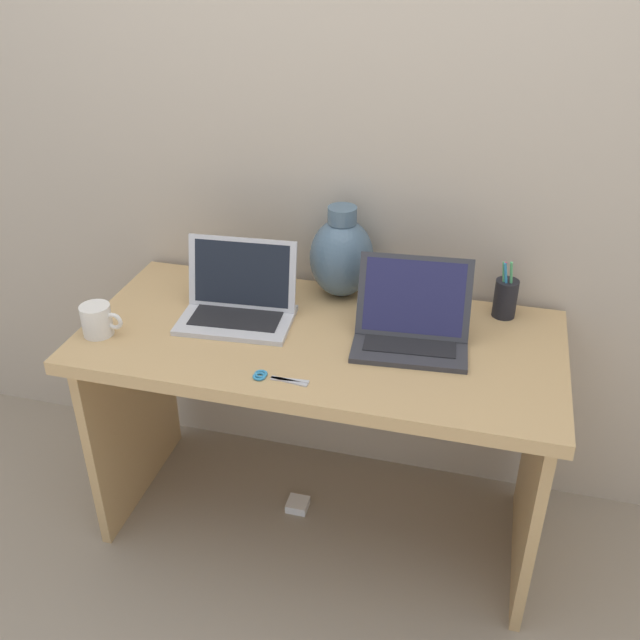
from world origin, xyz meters
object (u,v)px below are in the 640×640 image
(laptop_left, at_px, (239,298))
(coffee_mug, at_px, (98,320))
(scissors, at_px, (271,377))
(pen_cup, at_px, (505,298))
(power_brick, at_px, (298,505))
(laptop_right, at_px, (412,321))
(green_vase, at_px, (342,256))

(laptop_left, height_order, coffee_mug, laptop_left)
(laptop_left, relative_size, scissors, 2.30)
(coffee_mug, relative_size, pen_cup, 0.67)
(coffee_mug, distance_m, scissors, 0.54)
(laptop_left, bearing_deg, power_brick, -5.56)
(laptop_right, xyz_separation_m, pen_cup, (0.24, 0.21, 0.00))
(green_vase, relative_size, pen_cup, 1.56)
(pen_cup, relative_size, power_brick, 2.62)
(coffee_mug, bearing_deg, power_brick, 19.33)
(laptop_left, relative_size, green_vase, 1.18)
(power_brick, bearing_deg, laptop_right, 1.55)
(green_vase, distance_m, scissors, 0.52)
(laptop_left, xyz_separation_m, scissors, (0.19, -0.28, -0.06))
(green_vase, distance_m, pen_cup, 0.50)
(coffee_mug, height_order, scissors, coffee_mug)
(scissors, height_order, power_brick, scissors)
(scissors, bearing_deg, coffee_mug, 171.02)
(green_vase, bearing_deg, power_brick, -110.68)
(scissors, bearing_deg, pen_cup, 40.40)
(pen_cup, bearing_deg, green_vase, 178.33)
(pen_cup, bearing_deg, laptop_right, -139.98)
(laptop_right, bearing_deg, laptop_left, 179.16)
(green_vase, xyz_separation_m, scissors, (-0.07, -0.50, -0.13))
(green_vase, height_order, scissors, green_vase)
(laptop_right, bearing_deg, scissors, -139.32)
(laptop_right, relative_size, pen_cup, 1.80)
(laptop_left, height_order, green_vase, green_vase)
(coffee_mug, bearing_deg, scissors, -8.98)
(laptop_right, bearing_deg, pen_cup, 40.02)
(laptop_left, distance_m, pen_cup, 0.78)
(laptop_right, xyz_separation_m, power_brick, (-0.34, -0.01, -0.77))
(scissors, bearing_deg, laptop_left, 123.49)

